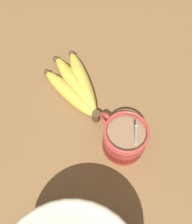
% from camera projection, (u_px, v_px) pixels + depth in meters
% --- Properties ---
extents(table, '(1.30, 1.30, 0.03)m').
position_uv_depth(table, '(106.00, 123.00, 0.64)').
color(table, brown).
rests_on(table, ground).
extents(coffee_mug, '(0.13, 0.10, 0.15)m').
position_uv_depth(coffee_mug, '(124.00, 140.00, 0.57)').
color(coffee_mug, '#B23D33').
rests_on(coffee_mug, table).
extents(banana_bunch, '(0.23, 0.13, 0.04)m').
position_uv_depth(banana_bunch, '(76.00, 86.00, 0.66)').
color(banana_bunch, '#4C381E').
rests_on(banana_bunch, table).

